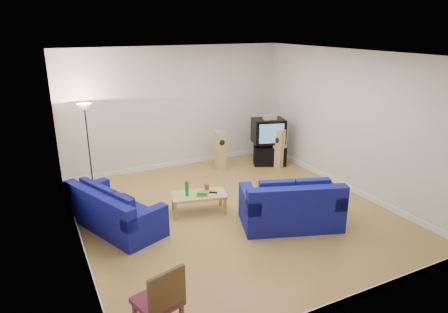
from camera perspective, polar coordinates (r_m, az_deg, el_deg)
name	(u,v)px	position (r m, az deg, el deg)	size (l,w,h in m)	color
room	(233,141)	(7.80, 1.31, 2.26)	(6.01, 6.51, 3.21)	olive
sofa_three_seat	(113,213)	(7.93, -15.59, -7.83)	(1.61, 2.26, 0.80)	#060965
sofa_loveseat	(291,209)	(7.81, 9.57, -7.37)	(2.09, 1.59, 0.93)	#060965
coffee_table	(199,196)	(8.24, -3.63, -5.71)	(1.21, 0.80, 0.40)	tan
bottle	(187,189)	(8.11, -5.32, -4.58)	(0.07, 0.07, 0.31)	#197233
tissue_box	(202,194)	(8.13, -3.15, -5.31)	(0.22, 0.12, 0.09)	green
red_canister	(207,187)	(8.38, -2.46, -4.36)	(0.09, 0.09, 0.13)	red
remote	(213,192)	(8.26, -1.57, -5.14)	(0.17, 0.05, 0.02)	black
tv_stand	(270,155)	(11.10, 6.54, 0.20)	(0.87, 0.48, 0.53)	black
av_receiver	(268,144)	(11.01, 6.24, 1.78)	(0.43, 0.35, 0.10)	black
television	(268,131)	(10.93, 6.36, 3.68)	(0.98, 0.83, 0.65)	black
centre_speaker	(270,117)	(10.77, 6.58, 5.57)	(0.36, 0.14, 0.12)	tan
speaker_left	(220,150)	(10.69, -0.58, 0.99)	(0.26, 0.33, 1.02)	tan
speaker_right	(280,148)	(10.89, 7.97, 1.22)	(0.38, 0.34, 1.05)	tan
floor_lamp	(86,119)	(9.61, -19.16, 5.09)	(0.34, 0.34, 2.02)	black
dining_chair	(161,300)	(5.12, -9.02, -19.60)	(0.62, 0.62, 1.05)	brown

